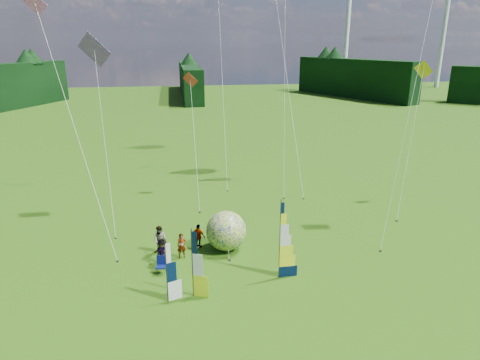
{
  "coord_description": "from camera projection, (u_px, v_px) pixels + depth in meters",
  "views": [
    {
      "loc": [
        -4.57,
        -18.45,
        13.0
      ],
      "look_at": [
        -1.0,
        4.0,
        5.5
      ],
      "focal_mm": 32.0,
      "sensor_mm": 36.0,
      "label": 1
    }
  ],
  "objects": [
    {
      "name": "small_kite_red",
      "position": [
        195.0,
        137.0,
        35.05
      ],
      "size": [
        5.84,
        9.0,
        10.81
      ],
      "primitive_type": null,
      "rotation": [
        0.0,
        0.0,
        -0.43
      ],
      "color": "#BF3824",
      "rests_on": "ground"
    },
    {
      "name": "small_kite_pink",
      "position": [
        74.0,
        121.0,
        26.33
      ],
      "size": [
        8.01,
        9.71,
        16.43
      ],
      "primitive_type": null,
      "rotation": [
        0.0,
        0.0,
        -0.13
      ],
      "color": "#CA5699",
      "rests_on": "ground"
    },
    {
      "name": "side_banner_left",
      "position": [
        192.0,
        264.0,
        22.17
      ],
      "size": [
        1.0,
        0.51,
        3.79
      ],
      "primitive_type": null,
      "rotation": [
        0.0,
        0.0,
        -0.41
      ],
      "color": "#F0FF17",
      "rests_on": "ground"
    },
    {
      "name": "feather_banner_main",
      "position": [
        280.0,
        241.0,
        23.81
      ],
      "size": [
        1.25,
        0.13,
        4.61
      ],
      "primitive_type": null,
      "rotation": [
        0.0,
        0.0,
        0.02
      ],
      "color": "#051534",
      "rests_on": "ground"
    },
    {
      "name": "kite_rainbow_delta",
      "position": [
        103.0,
        125.0,
        30.15
      ],
      "size": [
        9.29,
        12.54,
        14.45
      ],
      "primitive_type": null,
      "rotation": [
        0.0,
        0.0,
        -0.37
      ],
      "color": "#CD1F45",
      "rests_on": "ground"
    },
    {
      "name": "spectator_d",
      "position": [
        199.0,
        236.0,
        27.82
      ],
      "size": [
        1.0,
        0.89,
        1.63
      ],
      "primitive_type": "imported",
      "rotation": [
        0.0,
        0.0,
        2.48
      ],
      "color": "#66594C",
      "rests_on": "ground"
    },
    {
      "name": "small_kite_green",
      "position": [
        222.0,
        72.0,
        40.67
      ],
      "size": [
        8.37,
        14.48,
        19.98
      ],
      "primitive_type": null,
      "rotation": [
        0.0,
        0.0,
        0.37
      ],
      "color": "green",
      "rests_on": "ground"
    },
    {
      "name": "kite_parafoil",
      "position": [
        415.0,
        79.0,
        27.76
      ],
      "size": [
        12.26,
        12.85,
        21.05
      ],
      "primitive_type": null,
      "rotation": [
        0.0,
        0.0,
        -0.29
      ],
      "color": "#A31C26",
      "rests_on": "ground"
    },
    {
      "name": "turbine_left",
      "position": [
        444.0,
        31.0,
        116.88
      ],
      "size": [
        8.0,
        1.2,
        30.0
      ],
      "primitive_type": null,
      "color": "silver",
      "rests_on": "ground"
    },
    {
      "name": "bol_inflatable",
      "position": [
        226.0,
        231.0,
        27.44
      ],
      "size": [
        3.26,
        3.26,
        2.59
      ],
      "primitive_type": "sphere",
      "rotation": [
        0.0,
        0.0,
        0.31
      ],
      "color": "navy",
      "rests_on": "ground"
    },
    {
      "name": "treeline_ring",
      "position": [
        273.0,
        234.0,
        20.8
      ],
      "size": [
        210.0,
        210.0,
        8.0
      ],
      "primitive_type": null,
      "color": "black",
      "rests_on": "ground"
    },
    {
      "name": "small_kite_yellow",
      "position": [
        412.0,
        135.0,
        33.09
      ],
      "size": [
        8.08,
        9.29,
        11.94
      ],
      "primitive_type": null,
      "rotation": [
        0.0,
        0.0,
        -0.2
      ],
      "color": "yellow",
      "rests_on": "ground"
    },
    {
      "name": "side_banner_far",
      "position": [
        167.0,
        273.0,
        21.75
      ],
      "size": [
        0.96,
        0.42,
        3.32
      ],
      "primitive_type": null,
      "rotation": [
        0.0,
        0.0,
        0.34
      ],
      "color": "white",
      "rests_on": "ground"
    },
    {
      "name": "turbine_right",
      "position": [
        347.0,
        32.0,
        119.72
      ],
      "size": [
        8.0,
        1.2,
        30.0
      ],
      "primitive_type": null,
      "color": "silver",
      "rests_on": "ground"
    },
    {
      "name": "spectator_b",
      "position": [
        160.0,
        240.0,
        26.98
      ],
      "size": [
        1.02,
        0.78,
        1.88
      ],
      "primitive_type": "imported",
      "rotation": [
        0.0,
        0.0,
        -0.42
      ],
      "color": "#66594C",
      "rests_on": "ground"
    },
    {
      "name": "ground",
      "position": [
        271.0,
        304.0,
        22.06
      ],
      "size": [
        220.0,
        220.0,
        0.0
      ],
      "primitive_type": "plane",
      "color": "#3D8111",
      "rests_on": "ground"
    },
    {
      "name": "spectator_c",
      "position": [
        162.0,
        251.0,
        25.85
      ],
      "size": [
        0.87,
        1.07,
        1.58
      ],
      "primitive_type": "imported",
      "rotation": [
        0.0,
        0.0,
        1.0
      ],
      "color": "#66594C",
      "rests_on": "ground"
    },
    {
      "name": "small_kite_orange",
      "position": [
        285.0,
        82.0,
        37.7
      ],
      "size": [
        7.58,
        11.26,
        18.8
      ],
      "primitive_type": null,
      "rotation": [
        0.0,
        0.0,
        -0.38
      ],
      "color": "#FF5F00",
      "rests_on": "ground"
    },
    {
      "name": "spectator_a",
      "position": [
        182.0,
        246.0,
        26.51
      ],
      "size": [
        0.63,
        0.45,
        1.61
      ],
      "primitive_type": "imported",
      "rotation": [
        0.0,
        0.0,
        0.11
      ],
      "color": "#66594C",
      "rests_on": "ground"
    },
    {
      "name": "camp_chair",
      "position": [
        161.0,
        265.0,
        24.78
      ],
      "size": [
        0.69,
        0.69,
        1.05
      ],
      "primitive_type": null,
      "rotation": [
        0.0,
        0.0,
        -0.16
      ],
      "color": "#050E40",
      "rests_on": "ground"
    },
    {
      "name": "kite_whale",
      "position": [
        288.0,
        73.0,
        38.82
      ],
      "size": [
        9.73,
        16.03,
        20.16
      ],
      "primitive_type": null,
      "rotation": [
        0.0,
        0.0,
        0.38
      ],
      "color": "black",
      "rests_on": "ground"
    }
  ]
}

